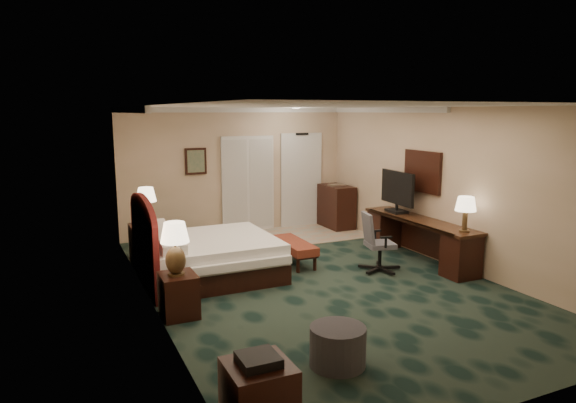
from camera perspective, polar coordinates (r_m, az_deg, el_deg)
name	(u,v)px	position (r m, az deg, el deg)	size (l,w,h in m)	color
floor	(317,282)	(8.10, 3.24, -8.93)	(5.00, 7.50, 0.00)	black
ceiling	(319,106)	(7.67, 3.44, 10.53)	(5.00, 7.50, 0.00)	white
wall_back	(236,171)	(11.19, -5.76, 3.40)	(5.00, 0.00, 2.70)	tan
wall_front	(523,262)	(4.88, 24.69, -6.13)	(5.00, 0.00, 2.70)	tan
wall_left	(150,210)	(6.97, -15.11, -0.91)	(0.00, 7.50, 2.70)	tan
wall_right	(447,187)	(9.21, 17.20, 1.58)	(0.00, 7.50, 2.70)	tan
crown_molding	(319,110)	(7.67, 3.44, 10.16)	(5.00, 7.50, 0.10)	silver
tile_patch	(290,236)	(10.98, 0.28, -3.80)	(3.20, 1.70, 0.01)	#B1AB9B
headboard	(144,240)	(8.08, -15.71, -4.18)	(0.12, 2.00, 1.40)	#480E11
entry_door	(301,181)	(11.79, 1.45, 2.32)	(1.02, 0.06, 2.18)	silver
closet_doors	(248,184)	(11.27, -4.46, 1.94)	(1.20, 0.06, 2.10)	silver
wall_art	(196,161)	(10.86, -10.21, 4.43)	(0.45, 0.06, 0.55)	#466451
wall_mirror	(422,172)	(9.61, 14.70, 3.24)	(0.05, 0.95, 0.75)	white
bed	(211,257)	(8.37, -8.52, -6.15)	(1.99, 1.84, 0.63)	white
nightstand_near	(179,295)	(6.89, -12.05, -10.15)	(0.45, 0.51, 0.56)	black
nightstand_far	(147,244)	(9.36, -15.43, -4.55)	(0.53, 0.61, 0.67)	black
lamp_near	(175,249)	(6.69, -12.42, -5.15)	(0.37, 0.37, 0.69)	#321C11
lamp_far	(147,206)	(9.24, -15.45, -0.51)	(0.35, 0.35, 0.66)	#321C11
bed_bench	(294,252)	(8.97, 0.64, -5.68)	(0.41, 1.19, 0.40)	maroon
ottoman	(338,346)	(5.58, 5.54, -15.70)	(0.59, 0.59, 0.42)	#2C2C33
side_table	(259,397)	(4.56, -3.26, -20.83)	(0.54, 0.54, 0.58)	black
desk	(419,240)	(9.42, 14.32, -4.14)	(0.56, 2.60, 0.75)	black
tv	(397,192)	(9.79, 12.04, 1.05)	(0.08, 1.00, 0.78)	black
desk_lamp	(465,214)	(8.52, 19.09, -1.32)	(0.33, 0.33, 0.57)	#321C11
desk_chair	(380,242)	(8.64, 10.21, -4.44)	(0.58, 0.54, 0.99)	#515058
minibar	(336,207)	(11.73, 5.39, -0.56)	(0.51, 0.92, 0.97)	black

